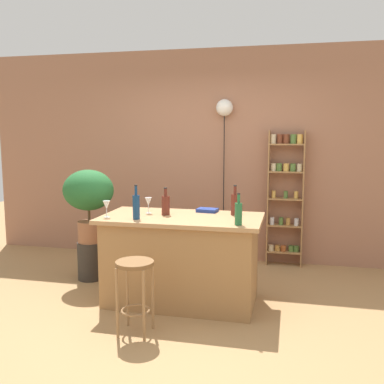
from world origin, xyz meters
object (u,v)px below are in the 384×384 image
object	(u,v)px
spice_shelf	(285,193)
bottle_wine_red	(166,205)
cookbook	(207,210)
bottle_soda_blue	(235,204)
wine_glass_left	(148,202)
bottle_vinegar	(238,213)
bar_stool	(135,280)
plant_stool	(91,260)
wine_glass_center	(106,205)
potted_plant	(88,195)
pendant_globe_light	(224,110)
bottle_spirits_clear	(136,206)

from	to	relation	value
spice_shelf	bottle_wine_red	size ratio (longest dim) A/B	6.22
spice_shelf	cookbook	bearing A→B (deg)	-123.00
bottle_soda_blue	wine_glass_left	world-z (taller)	bottle_soda_blue
spice_shelf	bottle_vinegar	size ratio (longest dim) A/B	5.99
bar_stool	plant_stool	size ratio (longest dim) A/B	1.44
bottle_vinegar	wine_glass_center	xyz separation A→B (m)	(-1.31, 0.07, 0.01)
potted_plant	cookbook	xyz separation A→B (m)	(1.42, -0.14, -0.10)
bottle_vinegar	wine_glass_center	distance (m)	1.31
wine_glass_left	bottle_wine_red	bearing A→B (deg)	-12.29
plant_stool	wine_glass_center	world-z (taller)	wine_glass_center
plant_stool	wine_glass_left	world-z (taller)	wine_glass_left
plant_stool	bottle_vinegar	world-z (taller)	bottle_vinegar
cookbook	pendant_globe_light	size ratio (longest dim) A/B	0.10
wine_glass_center	bottle_wine_red	bearing A→B (deg)	25.28
potted_plant	wine_glass_center	xyz separation A→B (m)	(0.51, -0.65, 0.00)
bottle_wine_red	potted_plant	bearing A→B (deg)	159.23
cookbook	bar_stool	bearing A→B (deg)	-105.02
bottle_wine_red	cookbook	xyz separation A→B (m)	(0.38, 0.26, -0.09)
bottle_vinegar	pendant_globe_light	bearing A→B (deg)	102.87
plant_stool	bottle_spirits_clear	xyz separation A→B (m)	(0.83, -0.67, 0.79)
bottle_wine_red	cookbook	distance (m)	0.47
bar_stool	potted_plant	bearing A→B (deg)	129.72
potted_plant	wine_glass_left	distance (m)	0.91
bottle_spirits_clear	wine_glass_left	size ratio (longest dim) A/B	2.03
wine_glass_left	cookbook	xyz separation A→B (m)	(0.58, 0.21, -0.10)
spice_shelf	cookbook	size ratio (longest dim) A/B	8.27
bottle_wine_red	bottle_soda_blue	distance (m)	0.70
spice_shelf	bottle_spirits_clear	xyz separation A→B (m)	(-1.37, -1.74, 0.06)
plant_stool	wine_glass_center	size ratio (longest dim) A/B	2.69
bar_stool	bottle_vinegar	distance (m)	1.08
bottle_wine_red	bottle_vinegar	xyz separation A→B (m)	(0.78, -0.32, 0.00)
bottle_spirits_clear	bottle_soda_blue	world-z (taller)	bottle_spirits_clear
spice_shelf	potted_plant	xyz separation A→B (m)	(-2.20, -1.07, 0.05)
bottle_vinegar	pendant_globe_light	size ratio (longest dim) A/B	0.14
bottle_vinegar	spice_shelf	bearing A→B (deg)	77.83
bottle_vinegar	cookbook	bearing A→B (deg)	124.31
spice_shelf	cookbook	world-z (taller)	spice_shelf
spice_shelf	wine_glass_left	size ratio (longest dim) A/B	10.59
bottle_spirits_clear	bottle_soda_blue	size ratio (longest dim) A/B	1.10
bar_stool	bottle_vinegar	size ratio (longest dim) A/B	2.19
potted_plant	pendant_globe_light	size ratio (longest dim) A/B	0.40
wine_glass_left	bottle_vinegar	bearing A→B (deg)	-20.67
bottle_vinegar	wine_glass_center	world-z (taller)	bottle_vinegar
plant_stool	potted_plant	distance (m)	0.78
plant_stool	bottle_vinegar	size ratio (longest dim) A/B	1.52
plant_stool	cookbook	xyz separation A→B (m)	(1.42, -0.14, 0.68)
bar_stool	bottle_wine_red	size ratio (longest dim) A/B	2.28
cookbook	bottle_vinegar	bearing A→B (deg)	-49.64
bottle_vinegar	bottle_soda_blue	distance (m)	0.48
spice_shelf	pendant_globe_light	world-z (taller)	pendant_globe_light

